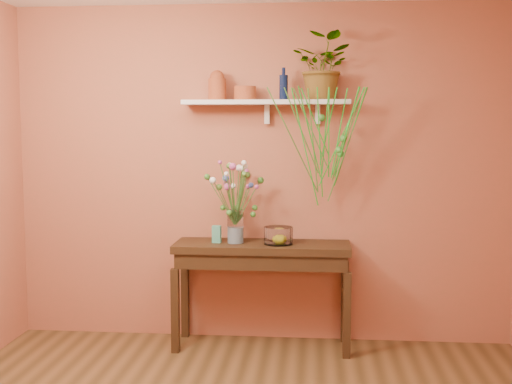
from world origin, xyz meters
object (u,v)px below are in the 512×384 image
(blue_bottle, at_px, (284,87))
(glass_vase, at_px, (235,229))
(sideboard, at_px, (262,258))
(bouquet, at_px, (236,185))
(terracotta_jug, at_px, (217,86))
(glass_bowl, at_px, (278,236))
(spider_plant, at_px, (324,67))

(blue_bottle, bearing_deg, glass_vase, -163.57)
(sideboard, relative_size, glass_vase, 5.22)
(blue_bottle, xyz_separation_m, bouquet, (-0.36, -0.09, -0.75))
(blue_bottle, xyz_separation_m, glass_vase, (-0.37, -0.11, -1.10))
(bouquet, bearing_deg, glass_vase, -102.43)
(sideboard, bearing_deg, terracotta_jug, 163.29)
(blue_bottle, height_order, bouquet, blue_bottle)
(sideboard, height_order, terracotta_jug, terracotta_jug)
(glass_vase, relative_size, glass_bowl, 1.18)
(sideboard, bearing_deg, bouquet, 177.53)
(terracotta_jug, height_order, blue_bottle, blue_bottle)
(sideboard, distance_m, blue_bottle, 1.34)
(bouquet, bearing_deg, glass_bowl, -6.00)
(glass_vase, relative_size, bouquet, 0.51)
(terracotta_jug, xyz_separation_m, glass_bowl, (0.49, -0.14, -1.16))
(sideboard, height_order, spider_plant, spider_plant)
(blue_bottle, height_order, glass_bowl, blue_bottle)
(terracotta_jug, bearing_deg, bouquet, -32.32)
(sideboard, bearing_deg, blue_bottle, 32.74)
(terracotta_jug, distance_m, glass_vase, 1.13)
(terracotta_jug, xyz_separation_m, spider_plant, (0.83, 0.01, 0.14))
(terracotta_jug, height_order, bouquet, terracotta_jug)
(sideboard, distance_m, terracotta_jug, 1.39)
(glass_bowl, bearing_deg, sideboard, 168.44)
(sideboard, xyz_separation_m, terracotta_jug, (-0.36, 0.11, 1.34))
(spider_plant, xyz_separation_m, glass_bowl, (-0.34, -0.14, -1.30))
(glass_vase, distance_m, bouquet, 0.35)
(sideboard, xyz_separation_m, blue_bottle, (0.16, 0.10, 1.33))
(terracotta_jug, height_order, glass_bowl, terracotta_jug)
(spider_plant, distance_m, bouquet, 1.13)
(sideboard, distance_m, spider_plant, 1.56)
(bouquet, xyz_separation_m, glass_bowl, (0.33, -0.03, -0.39))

